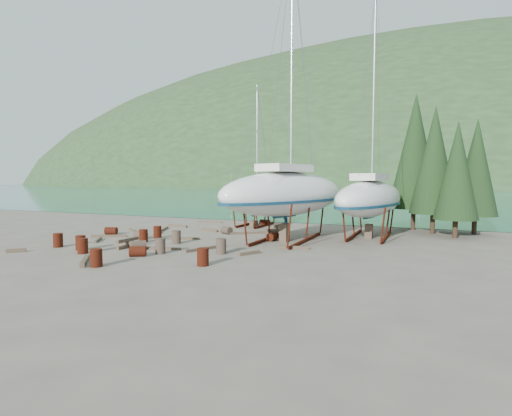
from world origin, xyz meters
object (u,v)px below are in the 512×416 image
at_px(small_sailboat_shore, 255,203).
at_px(large_sailboat_near, 288,193).
at_px(large_sailboat_far, 371,198).
at_px(worker, 286,228).

bearing_deg(small_sailboat_shore, large_sailboat_near, -70.19).
height_order(large_sailboat_far, small_sailboat_shore, large_sailboat_far).
bearing_deg(large_sailboat_near, small_sailboat_shore, 145.24).
xyz_separation_m(large_sailboat_near, small_sailboat_shore, (-5.61, 7.16, -1.19)).
distance_m(small_sailboat_shore, worker, 8.67).
bearing_deg(small_sailboat_shore, worker, -69.75).
distance_m(large_sailboat_near, worker, 2.53).
bearing_deg(large_sailboat_near, large_sailboat_far, 53.80).
relative_size(large_sailboat_far, small_sailboat_shore, 1.38).
bearing_deg(large_sailboat_far, large_sailboat_near, -133.20).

